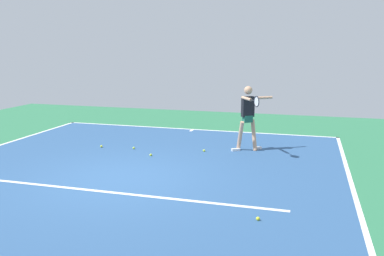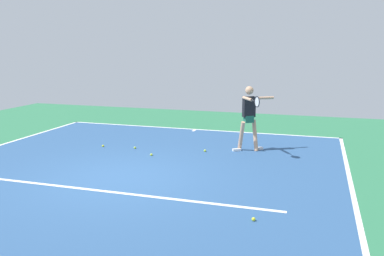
# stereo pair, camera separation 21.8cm
# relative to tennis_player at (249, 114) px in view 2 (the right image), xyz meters

# --- Properties ---
(ground_plane) EXTENTS (20.26, 20.26, 0.00)m
(ground_plane) POSITION_rel_tennis_player_xyz_m (2.34, 3.31, -1.08)
(ground_plane) COLOR #2D754C
(court_surface) EXTENTS (9.99, 11.74, 0.00)m
(court_surface) POSITION_rel_tennis_player_xyz_m (2.34, 3.31, -1.07)
(court_surface) COLOR #2D5484
(court_surface) RESTS_ON ground_plane
(court_line_baseline_near) EXTENTS (9.99, 0.10, 0.01)m
(court_line_baseline_near) POSITION_rel_tennis_player_xyz_m (2.34, -2.51, -1.07)
(court_line_baseline_near) COLOR white
(court_line_baseline_near) RESTS_ON ground_plane
(court_line_sideline_left) EXTENTS (0.10, 11.74, 0.01)m
(court_line_sideline_left) POSITION_rel_tennis_player_xyz_m (-2.60, 3.31, -1.07)
(court_line_sideline_left) COLOR white
(court_line_sideline_left) RESTS_ON ground_plane
(court_line_service) EXTENTS (7.49, 0.10, 0.01)m
(court_line_service) POSITION_rel_tennis_player_xyz_m (2.34, 4.23, -1.07)
(court_line_service) COLOR white
(court_line_service) RESTS_ON ground_plane
(court_line_centre_mark) EXTENTS (0.10, 0.30, 0.01)m
(court_line_centre_mark) POSITION_rel_tennis_player_xyz_m (2.34, -2.31, -1.07)
(court_line_centre_mark) COLOR white
(court_line_centre_mark) RESTS_ON ground_plane
(tennis_player) EXTENTS (1.06, 1.43, 1.86)m
(tennis_player) POSITION_rel_tennis_player_xyz_m (0.00, 0.00, 0.00)
(tennis_player) COLOR tan
(tennis_player) RESTS_ON ground_plane
(tennis_ball_far_corner) EXTENTS (0.07, 0.07, 0.07)m
(tennis_ball_far_corner) POSITION_rel_tennis_player_xyz_m (-0.89, 4.79, -1.04)
(tennis_ball_far_corner) COLOR yellow
(tennis_ball_far_corner) RESTS_ON ground_plane
(tennis_ball_by_sideline) EXTENTS (0.07, 0.07, 0.07)m
(tennis_ball_by_sideline) POSITION_rel_tennis_player_xyz_m (2.43, 1.36, -1.04)
(tennis_ball_by_sideline) COLOR #CCE033
(tennis_ball_by_sideline) RESTS_ON ground_plane
(tennis_ball_by_baseline) EXTENTS (0.07, 0.07, 0.07)m
(tennis_ball_by_baseline) POSITION_rel_tennis_player_xyz_m (1.16, 0.50, -1.04)
(tennis_ball_by_baseline) COLOR #C6E53D
(tennis_ball_by_baseline) RESTS_ON ground_plane
(tennis_ball_centre_court) EXTENTS (0.07, 0.07, 0.07)m
(tennis_ball_centre_court) POSITION_rel_tennis_player_xyz_m (4.20, 0.85, -1.04)
(tennis_ball_centre_court) COLOR yellow
(tennis_ball_centre_court) RESTS_ON ground_plane
(tennis_ball_near_player) EXTENTS (0.07, 0.07, 0.07)m
(tennis_ball_near_player) POSITION_rel_tennis_player_xyz_m (3.20, 0.77, -1.04)
(tennis_ball_near_player) COLOR #C6E53D
(tennis_ball_near_player) RESTS_ON ground_plane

